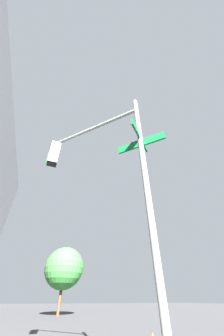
{
  "coord_description": "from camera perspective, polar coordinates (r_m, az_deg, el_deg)",
  "views": [
    {
      "loc": [
        -9.09,
        -5.5,
        1.16
      ],
      "look_at": [
        -5.67,
        -6.79,
        3.88
      ],
      "focal_mm": 18.8,
      "sensor_mm": 36.0,
      "label": 1
    }
  ],
  "objects": [
    {
      "name": "traffic_signal_near",
      "position": [
        4.48,
        -6.15,
        2.64
      ],
      "size": [
        2.68,
        2.43,
        5.64
      ],
      "color": "slate",
      "rests_on": "ground_plane"
    },
    {
      "name": "street_tree",
      "position": [
        19.37,
        -15.23,
        -28.77
      ],
      "size": [
        3.5,
        3.5,
        5.23
      ],
      "color": "#4C331E",
      "rests_on": "ground_plane"
    }
  ]
}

